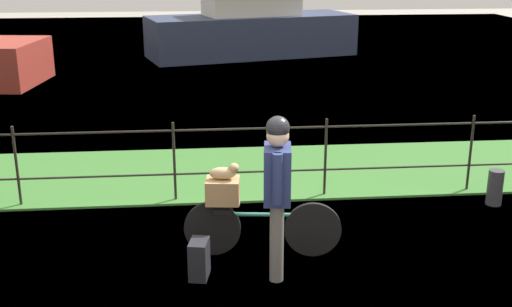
# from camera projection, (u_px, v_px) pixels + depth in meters

# --- Properties ---
(ground_plane) EXTENTS (60.00, 60.00, 0.00)m
(ground_plane) POSITION_uv_depth(u_px,v_px,m) (269.00, 278.00, 6.48)
(ground_plane) COLOR gray
(grass_strip) EXTENTS (27.00, 2.40, 0.03)m
(grass_strip) POSITION_uv_depth(u_px,v_px,m) (245.00, 172.00, 9.54)
(grass_strip) COLOR #38702D
(grass_strip) RESTS_ON ground
(harbor_water) EXTENTS (30.00, 30.00, 0.00)m
(harbor_water) POSITION_uv_depth(u_px,v_px,m) (221.00, 69.00, 17.92)
(harbor_water) COLOR #60849E
(harbor_water) RESTS_ON ground
(iron_fence) EXTENTS (18.04, 0.04, 1.08)m
(iron_fence) POSITION_uv_depth(u_px,v_px,m) (251.00, 154.00, 8.37)
(iron_fence) COLOR #28231E
(iron_fence) RESTS_ON ground
(bicycle_main) EXTENTS (1.70, 0.28, 0.62)m
(bicycle_main) POSITION_uv_depth(u_px,v_px,m) (260.00, 227.00, 6.88)
(bicycle_main) COLOR black
(bicycle_main) RESTS_ON ground
(wooden_crate) EXTENTS (0.38, 0.33, 0.26)m
(wooden_crate) POSITION_uv_depth(u_px,v_px,m) (223.00, 191.00, 6.76)
(wooden_crate) COLOR #A87F51
(wooden_crate) RESTS_ON bicycle_main
(terrier_dog) EXTENTS (0.32, 0.17, 0.18)m
(terrier_dog) POSITION_uv_depth(u_px,v_px,m) (225.00, 172.00, 6.70)
(terrier_dog) COLOR tan
(terrier_dog) RESTS_ON wooden_crate
(cyclist_person) EXTENTS (0.31, 0.54, 1.68)m
(cyclist_person) POSITION_uv_depth(u_px,v_px,m) (277.00, 183.00, 6.24)
(cyclist_person) COLOR slate
(cyclist_person) RESTS_ON ground
(backpack_on_paving) EXTENTS (0.23, 0.31, 0.40)m
(backpack_on_paving) POSITION_uv_depth(u_px,v_px,m) (199.00, 259.00, 6.45)
(backpack_on_paving) COLOR black
(backpack_on_paving) RESTS_ON ground
(mooring_bollard) EXTENTS (0.20, 0.20, 0.47)m
(mooring_bollard) POSITION_uv_depth(u_px,v_px,m) (495.00, 187.00, 8.29)
(mooring_bollard) COLOR #38383D
(mooring_bollard) RESTS_ON ground
(moored_boat_near) EXTENTS (6.72, 3.75, 3.97)m
(moored_boat_near) POSITION_uv_depth(u_px,v_px,m) (251.00, 27.00, 19.88)
(moored_boat_near) COLOR #2D3856
(moored_boat_near) RESTS_ON ground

